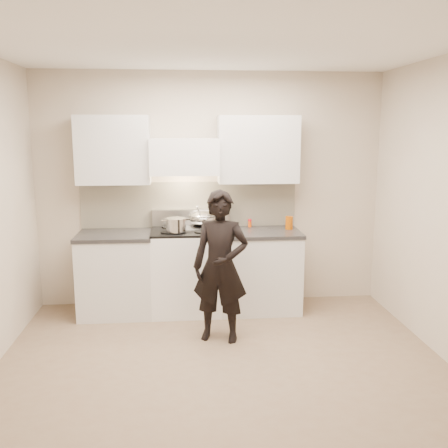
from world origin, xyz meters
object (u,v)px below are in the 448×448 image
object	(u,v)px
stove	(186,270)
utensil_crock	(224,219)
counter_right	(259,270)
person	(220,267)
wok	(203,218)

from	to	relation	value
stove	utensil_crock	distance (m)	0.75
stove	counter_right	xyz separation A→B (m)	(0.83, 0.00, -0.01)
counter_right	stove	bearing A→B (deg)	-180.00
utensil_crock	person	world-z (taller)	person
utensil_crock	person	xyz separation A→B (m)	(-0.13, -1.07, -0.28)
stove	counter_right	bearing A→B (deg)	0.00
stove	utensil_crock	bearing A→B (deg)	28.25
utensil_crock	stove	bearing A→B (deg)	-151.75
stove	wok	bearing A→B (deg)	35.91
stove	person	world-z (taller)	person
wok	person	bearing A→B (deg)	-82.63
wok	counter_right	bearing A→B (deg)	-12.91
counter_right	utensil_crock	bearing A→B (deg)	146.75
counter_right	wok	distance (m)	0.87
wok	stove	bearing A→B (deg)	-144.09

